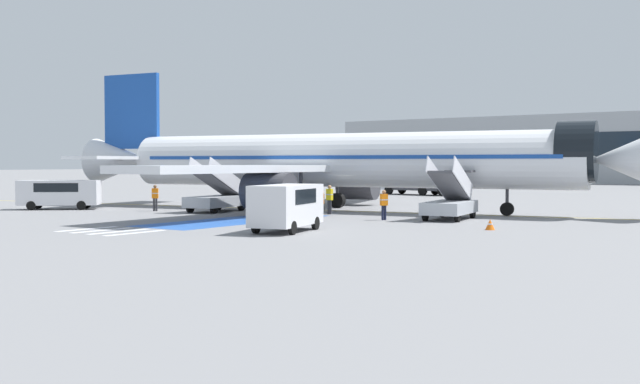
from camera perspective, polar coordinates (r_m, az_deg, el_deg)
ground_plane at (r=50.79m, az=1.82°, el=-1.48°), size 600.00×600.00×0.00m
apron_leadline_yellow at (r=51.33m, az=1.62°, el=-1.44°), size 75.06×13.55×0.01m
apron_stand_patch_blue at (r=42.94m, az=-6.33°, el=-2.17°), size 4.35×12.56×0.01m
apron_walkway_bar_0 at (r=38.98m, az=-17.33°, el=-2.71°), size 0.44×3.60×0.01m
apron_walkway_bar_1 at (r=38.04m, az=-16.24°, el=-2.81°), size 0.44×3.60×0.01m
apron_walkway_bar_2 at (r=37.10m, az=-15.09°, el=-2.93°), size 0.44×3.60×0.01m
apron_walkway_bar_3 at (r=36.19m, az=-13.88°, el=-3.04°), size 0.44×3.60×0.01m
airliner at (r=51.50m, az=0.94°, el=2.39°), size 41.72×33.68×10.24m
boarding_stairs_forward at (r=44.16m, az=9.87°, el=-0.84°), size 3.01×5.49×3.70m
boarding_stairs_aft at (r=50.90m, az=-7.87°, el=-0.43°), size 3.01×5.49×3.68m
fuel_tanker at (r=77.47m, az=7.78°, el=0.97°), size 9.37×3.37×3.23m
service_van_0 at (r=35.83m, az=-2.56°, el=-0.90°), size 3.09×5.00×2.24m
service_van_1 at (r=56.04m, az=-19.25°, el=0.01°), size 5.36×5.03×2.06m
baggage_cart at (r=46.99m, az=-2.92°, el=-1.47°), size 1.84×2.78×0.87m
ground_crew_0 at (r=45.39m, az=0.17°, el=-0.73°), size 0.46×0.47×1.65m
ground_crew_1 at (r=47.85m, az=0.73°, el=-0.40°), size 0.46×0.28×1.87m
ground_crew_2 at (r=43.11m, az=4.89°, el=-0.82°), size 0.40×0.49×1.73m
ground_crew_3 at (r=52.29m, az=-12.45°, el=-0.29°), size 0.48×0.43×1.80m
traffic_cone_0 at (r=37.68m, az=12.83°, el=-2.43°), size 0.47×0.47×0.53m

